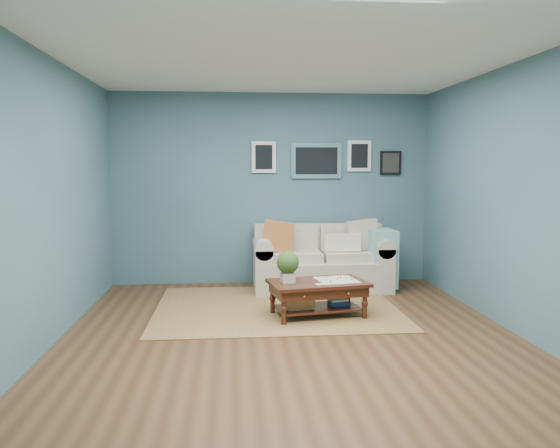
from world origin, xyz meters
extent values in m
plane|color=brown|center=(0.00, 0.00, 0.00)|extent=(5.00, 5.00, 0.00)
plane|color=white|center=(0.00, 0.00, 2.70)|extent=(5.00, 5.00, 0.00)
cube|color=#3B5E64|center=(0.00, 2.50, 1.35)|extent=(4.50, 0.02, 2.70)
cube|color=#3B5E64|center=(0.00, -2.50, 1.35)|extent=(4.50, 0.02, 2.70)
cube|color=#3B5E64|center=(-2.25, 0.00, 1.35)|extent=(0.02, 5.00, 2.70)
cube|color=#3B5E64|center=(2.25, 0.00, 1.35)|extent=(0.02, 5.00, 2.70)
cube|color=slate|center=(0.64, 2.48, 1.75)|extent=(0.72, 0.03, 0.50)
cube|color=black|center=(0.64, 2.46, 1.75)|extent=(0.60, 0.01, 0.38)
cube|color=white|center=(-0.11, 2.48, 1.80)|extent=(0.34, 0.03, 0.44)
cube|color=white|center=(1.26, 2.48, 1.82)|extent=(0.34, 0.03, 0.44)
cube|color=black|center=(1.72, 2.48, 1.72)|extent=(0.30, 0.03, 0.34)
cube|color=brown|center=(-0.05, 1.04, 0.01)|extent=(2.82, 2.25, 0.01)
cube|color=beige|center=(0.64, 1.99, 0.20)|extent=(1.36, 0.85, 0.40)
cube|color=beige|center=(0.64, 2.32, 0.63)|extent=(1.79, 0.21, 0.46)
cube|color=beige|center=(-0.16, 1.99, 0.30)|extent=(0.23, 0.85, 0.60)
cube|color=beige|center=(1.43, 1.99, 0.30)|extent=(0.23, 0.85, 0.60)
cylinder|color=beige|center=(-0.16, 1.99, 0.60)|extent=(0.25, 0.85, 0.25)
cylinder|color=beige|center=(1.43, 1.99, 0.60)|extent=(0.25, 0.85, 0.25)
cube|color=beige|center=(0.27, 1.93, 0.47)|extent=(0.69, 0.54, 0.12)
cube|color=beige|center=(1.00, 1.93, 0.47)|extent=(0.69, 0.54, 0.12)
cube|color=beige|center=(0.27, 2.20, 0.70)|extent=(0.69, 0.12, 0.35)
cube|color=beige|center=(1.00, 2.20, 0.70)|extent=(0.69, 0.12, 0.35)
cube|color=#CF692A|center=(0.04, 1.94, 0.74)|extent=(0.46, 0.17, 0.46)
cube|color=beige|center=(1.21, 2.01, 0.74)|extent=(0.45, 0.17, 0.44)
cube|color=#EFE3CE|center=(0.91, 1.89, 0.65)|extent=(0.48, 0.12, 0.23)
cube|color=#88C3C3|center=(1.43, 1.87, 0.44)|extent=(0.33, 0.53, 0.77)
cube|color=black|center=(0.38, 0.63, 0.38)|extent=(1.15, 0.80, 0.04)
cube|color=black|center=(0.38, 0.63, 0.31)|extent=(1.07, 0.71, 0.11)
cube|color=black|center=(0.38, 0.63, 0.10)|extent=(0.97, 0.61, 0.02)
sphere|color=gold|center=(0.18, 0.31, 0.31)|extent=(0.03, 0.03, 0.03)
sphere|color=gold|center=(0.67, 0.39, 0.31)|extent=(0.03, 0.03, 0.03)
cylinder|color=black|center=(-0.03, 0.31, 0.18)|extent=(0.05, 0.05, 0.36)
cylinder|color=black|center=(0.87, 0.47, 0.18)|extent=(0.05, 0.05, 0.36)
cylinder|color=black|center=(-0.12, 0.79, 0.18)|extent=(0.05, 0.05, 0.36)
cylinder|color=black|center=(0.79, 0.95, 0.18)|extent=(0.05, 0.05, 0.36)
cube|color=beige|center=(0.04, 0.62, 0.45)|extent=(0.16, 0.16, 0.11)
sphere|color=#295518|center=(0.04, 0.62, 0.62)|extent=(0.25, 0.25, 0.25)
cube|color=silver|center=(0.60, 0.67, 0.40)|extent=(0.49, 0.49, 0.01)
cube|color=#A87744|center=(0.16, 0.59, 0.20)|extent=(0.33, 0.26, 0.18)
cube|color=navy|center=(0.62, 0.69, 0.16)|extent=(0.24, 0.19, 0.10)
camera|label=1|loc=(-0.56, -5.26, 1.66)|focal=35.00mm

